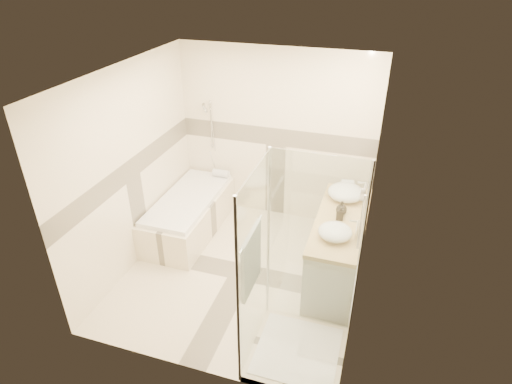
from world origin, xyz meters
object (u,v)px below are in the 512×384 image
(vanity, at_px, (338,248))
(amenity_bottle_a, at_px, (340,213))
(bathtub, at_px, (189,212))
(shower_enclosure, at_px, (290,311))
(vessel_sink_far, at_px, (335,232))
(amenity_bottle_b, at_px, (342,208))
(vessel_sink_near, at_px, (346,192))

(vanity, xyz_separation_m, amenity_bottle_a, (-0.02, -0.02, 0.51))
(bathtub, bearing_deg, shower_enclosure, -41.10)
(vessel_sink_far, bearing_deg, bathtub, 160.53)
(vessel_sink_far, bearing_deg, amenity_bottle_b, 90.00)
(vanity, bearing_deg, shower_enclosure, -102.97)
(vessel_sink_far, relative_size, amenity_bottle_b, 2.20)
(amenity_bottle_a, bearing_deg, vessel_sink_near, 90.00)
(amenity_bottle_a, bearing_deg, amenity_bottle_b, 90.00)
(vanity, bearing_deg, bathtub, 170.75)
(bathtub, relative_size, vessel_sink_near, 3.82)
(bathtub, distance_m, amenity_bottle_a, 2.25)
(vessel_sink_near, relative_size, amenity_bottle_a, 2.49)
(vanity, xyz_separation_m, shower_enclosure, (-0.29, -1.27, 0.08))
(vanity, height_order, shower_enclosure, shower_enclosure)
(vessel_sink_far, xyz_separation_m, amenity_bottle_a, (0.00, 0.38, 0.02))
(shower_enclosure, height_order, amenity_bottle_b, shower_enclosure)
(vessel_sink_near, xyz_separation_m, amenity_bottle_a, (0.00, -0.49, 0.00))
(vessel_sink_near, xyz_separation_m, vessel_sink_far, (0.00, -0.87, -0.02))
(amenity_bottle_a, xyz_separation_m, amenity_bottle_b, (0.00, 0.12, -0.01))
(vanity, bearing_deg, vessel_sink_near, 92.45)
(vessel_sink_far, height_order, amenity_bottle_b, amenity_bottle_b)
(vanity, relative_size, vessel_sink_far, 4.41)
(vessel_sink_near, bearing_deg, bathtub, -176.84)
(amenity_bottle_b, bearing_deg, vessel_sink_far, -90.00)
(shower_enclosure, relative_size, amenity_bottle_b, 12.22)
(shower_enclosure, bearing_deg, amenity_bottle_a, 77.65)
(bathtub, height_order, vanity, vanity)
(vessel_sink_far, distance_m, amenity_bottle_b, 0.50)
(vessel_sink_near, relative_size, amenity_bottle_b, 2.67)
(amenity_bottle_b, bearing_deg, amenity_bottle_a, -90.00)
(vessel_sink_far, bearing_deg, shower_enclosure, -107.46)
(vessel_sink_far, height_order, amenity_bottle_a, amenity_bottle_a)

